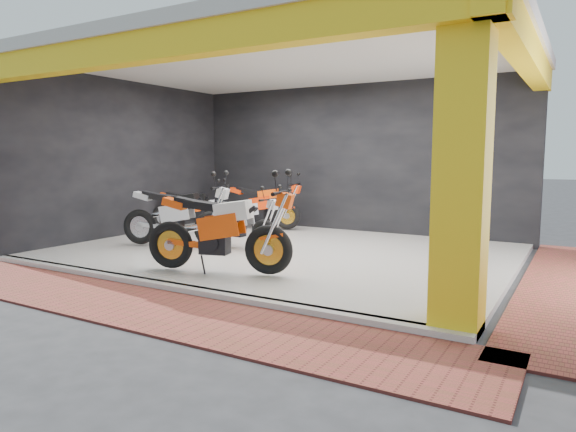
# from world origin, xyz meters

# --- Properties ---
(ground) EXTENTS (80.00, 80.00, 0.00)m
(ground) POSITION_xyz_m (0.00, 0.00, 0.00)
(ground) COLOR #2D2D30
(ground) RESTS_ON ground
(showroom_floor) EXTENTS (8.00, 6.00, 0.10)m
(showroom_floor) POSITION_xyz_m (0.00, 2.00, 0.05)
(showroom_floor) COLOR white
(showroom_floor) RESTS_ON ground
(showroom_ceiling) EXTENTS (8.40, 6.40, 0.20)m
(showroom_ceiling) POSITION_xyz_m (0.00, 2.00, 3.60)
(showroom_ceiling) COLOR beige
(showroom_ceiling) RESTS_ON corner_column
(back_wall) EXTENTS (8.20, 0.20, 3.50)m
(back_wall) POSITION_xyz_m (0.00, 5.10, 1.75)
(back_wall) COLOR black
(back_wall) RESTS_ON ground
(left_wall) EXTENTS (0.20, 6.20, 3.50)m
(left_wall) POSITION_xyz_m (-4.10, 2.00, 1.75)
(left_wall) COLOR black
(left_wall) RESTS_ON ground
(corner_column) EXTENTS (0.50, 0.50, 3.50)m
(corner_column) POSITION_xyz_m (3.75, -0.75, 1.75)
(corner_column) COLOR yellow
(corner_column) RESTS_ON ground
(header_beam_front) EXTENTS (8.40, 0.30, 0.40)m
(header_beam_front) POSITION_xyz_m (0.00, -1.00, 3.30)
(header_beam_front) COLOR yellow
(header_beam_front) RESTS_ON corner_column
(header_beam_right) EXTENTS (0.30, 6.40, 0.40)m
(header_beam_right) POSITION_xyz_m (4.00, 2.00, 3.30)
(header_beam_right) COLOR yellow
(header_beam_right) RESTS_ON corner_column
(floor_kerb) EXTENTS (8.00, 0.20, 0.10)m
(floor_kerb) POSITION_xyz_m (0.00, -1.02, 0.05)
(floor_kerb) COLOR white
(floor_kerb) RESTS_ON ground
(paver_front) EXTENTS (9.00, 1.40, 0.03)m
(paver_front) POSITION_xyz_m (0.00, -1.80, 0.01)
(paver_front) COLOR maroon
(paver_front) RESTS_ON ground
(paver_right) EXTENTS (1.40, 7.00, 0.03)m
(paver_right) POSITION_xyz_m (4.80, 2.00, 0.01)
(paver_right) COLOR maroon
(paver_right) RESTS_ON ground
(moto_hero) EXTENTS (2.59, 1.50, 1.49)m
(moto_hero) POSITION_xyz_m (0.90, 0.04, 0.84)
(moto_hero) COLOR #E64609
(moto_hero) RESTS_ON showroom_floor
(moto_row_a) EXTENTS (1.97, 0.84, 1.17)m
(moto_row_a) POSITION_xyz_m (-0.21, 1.65, 0.69)
(moto_row_a) COLOR #989A9F
(moto_row_a) RESTS_ON showroom_floor
(moto_row_b) EXTENTS (2.45, 1.48, 1.41)m
(moto_row_b) POSITION_xyz_m (-1.24, 1.39, 0.80)
(moto_row_b) COLOR #AAACB2
(moto_row_b) RESTS_ON showroom_floor
(moto_row_c) EXTENTS (2.25, 1.18, 1.31)m
(moto_row_c) POSITION_xyz_m (-1.23, 4.22, 0.75)
(moto_row_c) COLOR #FE390A
(moto_row_c) RESTS_ON showroom_floor
(moto_row_d) EXTENTS (2.06, 1.42, 1.18)m
(moto_row_d) POSITION_xyz_m (-2.62, 3.26, 0.69)
(moto_row_d) COLOR #E74109
(moto_row_d) RESTS_ON showroom_floor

